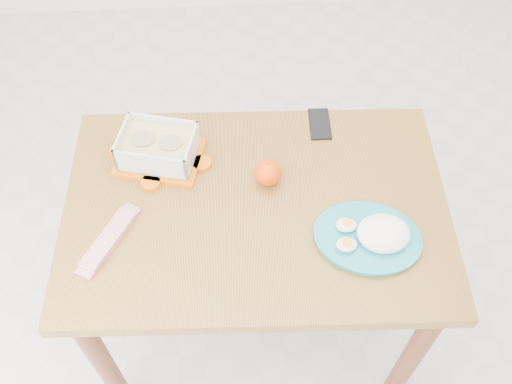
{
  "coord_description": "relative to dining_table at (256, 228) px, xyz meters",
  "views": [
    {
      "loc": [
        -0.05,
        -1.03,
        2.03
      ],
      "look_at": [
        -0.0,
        -0.15,
        0.81
      ],
      "focal_mm": 40.0,
      "sensor_mm": 36.0,
      "label": 1
    }
  ],
  "objects": [
    {
      "name": "food_container",
      "position": [
        -0.27,
        0.18,
        0.17
      ],
      "size": [
        0.27,
        0.23,
        0.1
      ],
      "rotation": [
        0.0,
        0.0,
        -0.24
      ],
      "color": "orange",
      "rests_on": "dining_table"
    },
    {
      "name": "dining_table",
      "position": [
        0.0,
        0.0,
        0.0
      ],
      "size": [
        1.07,
        0.73,
        0.75
      ],
      "rotation": [
        0.0,
        0.0,
        -0.03
      ],
      "color": "#A2732E",
      "rests_on": "ground"
    },
    {
      "name": "ground",
      "position": [
        0.0,
        0.15,
        -0.63
      ],
      "size": [
        3.5,
        3.5,
        0.0
      ],
      "primitive_type": "plane",
      "color": "#B7B7B2",
      "rests_on": "ground"
    },
    {
      "name": "orange_fruit",
      "position": [
        0.04,
        0.08,
        0.15
      ],
      "size": [
        0.07,
        0.07,
        0.07
      ],
      "primitive_type": "sphere",
      "color": "#F83F04",
      "rests_on": "dining_table"
    },
    {
      "name": "rice_plate",
      "position": [
        0.29,
        -0.13,
        0.14
      ],
      "size": [
        0.33,
        0.33,
        0.07
      ],
      "rotation": [
        0.0,
        0.0,
        -0.23
      ],
      "color": "teal",
      "rests_on": "dining_table"
    },
    {
      "name": "candy_bar",
      "position": [
        -0.39,
        -0.09,
        0.13
      ],
      "size": [
        0.14,
        0.19,
        0.02
      ],
      "primitive_type": "cube",
      "rotation": [
        0.0,
        0.0,
        1.06
      ],
      "color": "#B7091D",
      "rests_on": "dining_table"
    },
    {
      "name": "smartphone",
      "position": [
        0.21,
        0.28,
        0.12
      ],
      "size": [
        0.06,
        0.13,
        0.01
      ],
      "primitive_type": "cube",
      "rotation": [
        0.0,
        0.0,
        -0.03
      ],
      "color": "black",
      "rests_on": "dining_table"
    }
  ]
}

